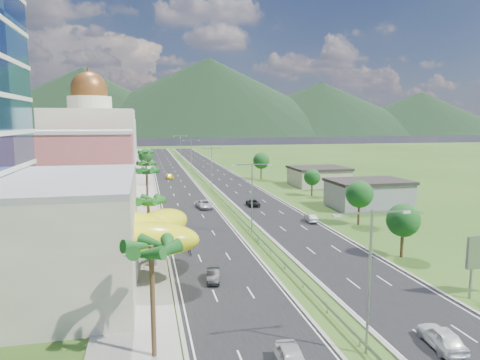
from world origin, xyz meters
TOP-DOWN VIEW (x-y plane):
  - ground at (0.00, 0.00)m, footprint 500.00×500.00m
  - road_left at (-7.50, 90.00)m, footprint 11.00×260.00m
  - road_right at (7.50, 90.00)m, footprint 11.00×260.00m
  - sidewalk_left at (-17.00, 90.00)m, footprint 7.00×260.00m
  - median_guardrail at (0.00, 71.99)m, footprint 0.10×216.06m
  - streetlight_median_a at (0.00, -25.00)m, footprint 6.04×0.25m
  - streetlight_median_b at (0.00, 10.00)m, footprint 6.04×0.25m
  - streetlight_median_c at (0.00, 50.00)m, footprint 6.04×0.25m
  - streetlight_median_d at (0.00, 95.00)m, footprint 6.04×0.25m
  - streetlight_median_e at (0.00, 140.00)m, footprint 6.04×0.25m
  - lime_canopy at (-20.00, -4.00)m, footprint 18.00×15.00m
  - pink_shophouse at (-28.00, 32.00)m, footprint 20.00×15.00m
  - domed_building at (-28.00, 55.00)m, footprint 20.00×20.00m
  - midrise_grey at (-27.00, 80.00)m, footprint 16.00×15.00m
  - midrise_beige at (-27.00, 102.00)m, footprint 16.00×15.00m
  - midrise_white at (-27.00, 125.00)m, footprint 16.00×15.00m
  - shed_near at (28.00, 25.00)m, footprint 15.00×10.00m
  - shed_far at (30.00, 55.00)m, footprint 14.00×12.00m
  - palm_tree_a at (-15.50, -22.00)m, footprint 3.60×3.60m
  - palm_tree_b at (-15.50, 2.00)m, footprint 3.60×3.60m
  - palm_tree_c at (-15.50, 22.00)m, footprint 3.60×3.60m
  - palm_tree_d at (-15.50, 45.00)m, footprint 3.60×3.60m
  - palm_tree_e at (-15.50, 70.00)m, footprint 3.60×3.60m
  - leafy_tree_lfar at (-15.50, 95.00)m, footprint 4.90×4.90m
  - leafy_tree_ra at (16.00, -5.00)m, footprint 4.20×4.20m
  - leafy_tree_rb at (19.00, 12.00)m, footprint 4.55×4.55m
  - leafy_tree_rc at (22.00, 40.00)m, footprint 3.85×3.85m
  - leafy_tree_rd at (18.00, 70.00)m, footprint 4.90×4.90m
  - mountain_ridge at (60.00, 450.00)m, footprint 860.00×140.00m
  - car_dark_left at (-8.87, -8.05)m, footprint 2.00×4.07m
  - car_silver_mid_left at (-4.47, 31.14)m, footprint 3.20×5.83m
  - car_yellow_far_left at (-8.60, 76.19)m, footprint 2.37×5.23m
  - car_white_near_right at (6.05, -25.48)m, footprint 2.53×5.04m
  - car_silver_right at (11.88, 15.49)m, footprint 1.77×4.15m
  - car_dark_far_right at (5.61, 31.37)m, footprint 2.37×4.92m
  - motorcycle at (-10.40, 1.79)m, footprint 0.86×2.02m

SIDE VIEW (x-z plane):
  - ground at x=0.00m, z-range 0.00..0.00m
  - mountain_ridge at x=60.00m, z-range -45.00..45.00m
  - road_left at x=-7.50m, z-range 0.00..0.04m
  - road_right at x=7.50m, z-range 0.00..0.04m
  - sidewalk_left at x=-17.00m, z-range 0.00..0.12m
  - median_guardrail at x=0.00m, z-range 0.24..1.00m
  - motorcycle at x=-10.40m, z-range 0.04..1.29m
  - car_dark_left at x=-8.87m, z-range 0.04..1.32m
  - car_silver_right at x=11.88m, z-range 0.04..1.37m
  - car_dark_far_right at x=5.61m, z-range 0.04..1.39m
  - car_yellow_far_left at x=-8.60m, z-range 0.04..1.53m
  - car_silver_mid_left at x=-4.47m, z-range 0.04..1.59m
  - car_white_near_right at x=6.05m, z-range 0.04..1.69m
  - shed_far at x=30.00m, z-range 0.00..4.40m
  - shed_near at x=28.00m, z-range 0.00..5.00m
  - leafy_tree_rc at x=22.00m, z-range 1.21..7.54m
  - leafy_tree_ra at x=16.00m, z-range 1.33..8.23m
  - lime_canopy at x=-20.00m, z-range 1.29..8.69m
  - leafy_tree_rb at x=19.00m, z-range 1.44..8.92m
  - leafy_tree_lfar at x=-15.50m, z-range 1.55..9.60m
  - leafy_tree_rd at x=18.00m, z-range 1.55..9.60m
  - midrise_beige at x=-27.00m, z-range 0.00..13.00m
  - streetlight_median_a at x=0.00m, z-range 1.25..12.25m
  - streetlight_median_b at x=0.00m, z-range 1.25..12.25m
  - streetlight_median_c at x=0.00m, z-range 1.25..12.25m
  - streetlight_median_d at x=0.00m, z-range 1.25..12.25m
  - streetlight_median_e at x=0.00m, z-range 1.25..12.25m
  - palm_tree_b at x=-15.50m, z-range 3.01..11.11m
  - pink_shophouse at x=-28.00m, z-range 0.00..15.00m
  - palm_tree_d at x=-15.50m, z-range 3.24..11.84m
  - midrise_grey at x=-27.00m, z-range 0.00..16.00m
  - palm_tree_a at x=-15.50m, z-range 3.47..12.57m
  - palm_tree_e at x=-15.50m, z-range 3.61..13.01m
  - palm_tree_c at x=-15.50m, z-range 3.70..13.30m
  - midrise_white at x=-27.00m, z-range 0.00..18.00m
  - domed_building at x=-28.00m, z-range -3.00..25.70m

